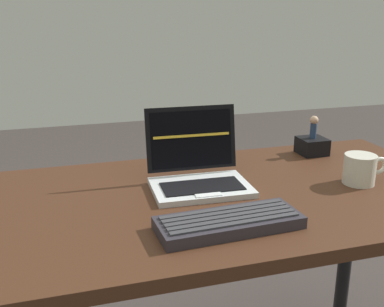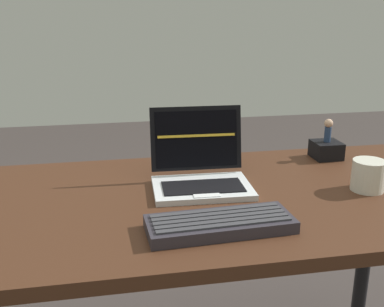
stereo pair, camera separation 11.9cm
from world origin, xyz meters
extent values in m
cube|color=#422516|center=(0.00, 0.00, 0.74)|extent=(1.64, 0.71, 0.03)
cylinder|color=black|center=(0.77, 0.30, 0.36)|extent=(0.05, 0.05, 0.72)
cube|color=silver|center=(0.08, 0.04, 0.76)|extent=(0.27, 0.20, 0.02)
cube|color=black|center=(0.08, 0.02, 0.77)|extent=(0.22, 0.11, 0.00)
cube|color=white|center=(0.08, -0.04, 0.77)|extent=(0.07, 0.03, 0.00)
cube|color=black|center=(0.08, 0.14, 0.87)|extent=(0.26, 0.05, 0.18)
cube|color=black|center=(0.08, 0.14, 0.87)|extent=(0.24, 0.04, 0.16)
cube|color=yellow|center=(0.08, 0.14, 0.88)|extent=(0.22, 0.01, 0.01)
cube|color=#2D2A32|center=(0.07, -0.20, 0.77)|extent=(0.33, 0.14, 0.03)
cube|color=#38383D|center=(0.07, -0.24, 0.78)|extent=(0.30, 0.03, 0.00)
cube|color=#38383D|center=(0.07, -0.22, 0.78)|extent=(0.30, 0.03, 0.00)
cube|color=#38383D|center=(0.07, -0.20, 0.78)|extent=(0.30, 0.03, 0.00)
cube|color=#38383D|center=(0.07, -0.18, 0.78)|extent=(0.30, 0.03, 0.00)
cube|color=#38383D|center=(0.07, -0.16, 0.78)|extent=(0.30, 0.03, 0.00)
cube|color=black|center=(0.54, 0.24, 0.78)|extent=(0.09, 0.09, 0.06)
cylinder|color=navy|center=(0.54, 0.24, 0.83)|extent=(0.02, 0.02, 0.05)
sphere|color=tan|center=(0.54, 0.24, 0.87)|extent=(0.03, 0.03, 0.03)
cylinder|color=beige|center=(0.52, -0.04, 0.80)|extent=(0.09, 0.09, 0.08)
camera|label=1|loc=(-0.28, -1.08, 1.23)|focal=43.22mm
camera|label=2|loc=(-0.16, -1.10, 1.23)|focal=43.22mm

